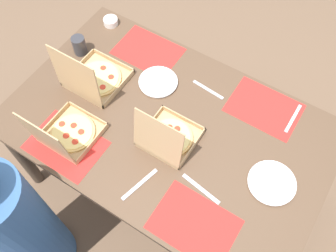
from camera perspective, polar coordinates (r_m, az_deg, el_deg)
The scene contains 18 objects.
ground_plane at distance 2.52m, azimuth 0.00°, elevation -8.43°, with size 6.00×6.00×0.00m, color brown.
dining_table at distance 1.95m, azimuth 0.00°, elevation -1.41°, with size 1.61×1.02×0.73m.
placemat_near_left at distance 1.99m, azimuth 14.49°, elevation 2.71°, with size 0.36×0.26×0.00m, color red.
placemat_near_right at distance 2.17m, azimuth -3.08°, elevation 11.38°, with size 0.36×0.26×0.00m, color red.
placemat_far_left at distance 1.67m, azimuth 4.04°, elevation -14.75°, with size 0.36×0.26×0.00m, color red.
placemat_far_right at distance 1.88m, azimuth -15.34°, elevation -2.84°, with size 0.36×0.26×0.00m, color red.
pizza_box_center at distance 1.78m, azimuth -0.05°, elevation -1.79°, with size 0.25×0.25×0.29m.
pizza_box_edge_far at distance 2.02m, azimuth -11.31°, elevation 7.22°, with size 0.28×0.29×0.32m.
pizza_box_corner_left at distance 1.86m, azimuth -15.16°, elevation -1.14°, with size 0.25×0.28×0.29m.
plate_near_left at distance 1.79m, azimuth 15.58°, elevation -8.38°, with size 0.22×0.22×0.02m.
plate_near_right at distance 2.01m, azimuth -1.51°, elevation 6.72°, with size 0.21×0.21×0.02m.
cup_red at distance 2.17m, azimuth -13.41°, elevation 11.91°, with size 0.07×0.07×0.11m, color #333338.
condiment_bowl at distance 2.32m, azimuth -8.76°, elevation 15.52°, with size 0.08×0.08×0.04m, color white.
fork_by_far_left at distance 2.00m, azimuth 6.16°, elevation 5.54°, with size 0.19×0.02×0.01m, color #B7B7BC.
fork_by_near_left at distance 1.99m, azimuth 18.59°, elevation 1.12°, with size 0.19×0.02×0.01m, color #B7B7BC.
knife_by_far_right at distance 1.73m, azimuth 5.06°, elevation -9.56°, with size 0.21×0.02×0.01m, color #B7B7BC.
knife_by_near_right at distance 1.73m, azimuth -4.36°, elevation -8.88°, with size 0.21×0.02×0.01m, color #B7B7BC.
diner_right_seat at distance 2.00m, azimuth -21.69°, elevation -14.16°, with size 0.32×0.32×1.19m.
Camera 1 is at (-0.51, 0.80, 2.33)m, focal length 39.86 mm.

